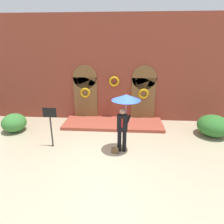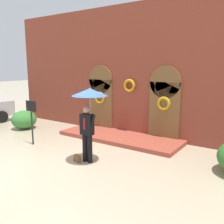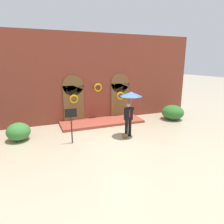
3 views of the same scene
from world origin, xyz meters
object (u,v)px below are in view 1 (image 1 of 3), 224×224
at_px(handbag, 115,151).
at_px(sign_post, 50,121).
at_px(person_with_umbrella, 125,106).
at_px(shrub_left, 14,123).
at_px(shrub_right, 213,126).

bearing_deg(handbag, sign_post, -173.68).
bearing_deg(sign_post, person_with_umbrella, -3.20).
relative_size(shrub_left, shrub_right, 0.80).
bearing_deg(shrub_left, sign_post, -29.86).
xyz_separation_m(person_with_umbrella, shrub_right, (4.15, 1.77, -1.43)).
bearing_deg(person_with_umbrella, shrub_left, 164.03).
bearing_deg(sign_post, shrub_left, 150.14).
height_order(shrub_left, shrub_right, shrub_right).
relative_size(person_with_umbrella, shrub_left, 1.95).
distance_m(handbag, shrub_right, 4.93).
xyz_separation_m(handbag, sign_post, (-2.66, 0.37, 1.05)).
bearing_deg(handbag, shrub_left, 175.13).
height_order(sign_post, shrub_left, sign_post).
height_order(person_with_umbrella, shrub_right, person_with_umbrella).
relative_size(sign_post, shrub_left, 1.42).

